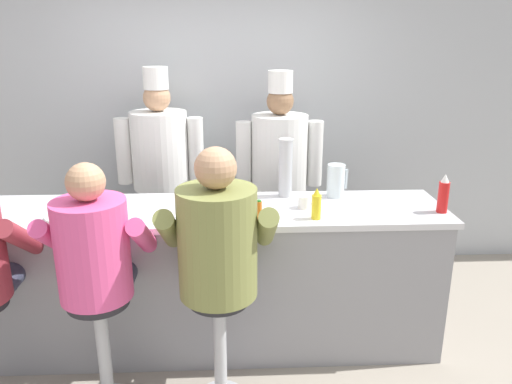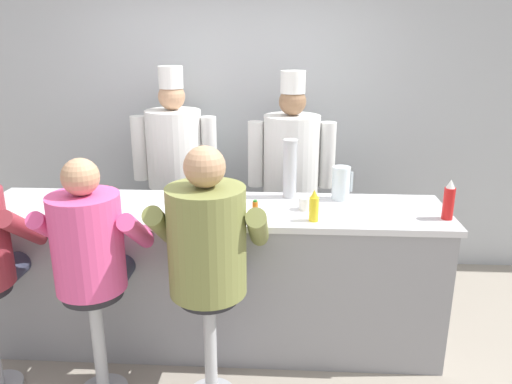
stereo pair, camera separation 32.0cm
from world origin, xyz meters
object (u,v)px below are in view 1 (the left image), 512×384
diner_seated_pink (95,256)px  cook_in_whites_far (279,172)px  water_pitcher_clear (336,181)px  cereal_bowl (235,207)px  ketchup_bottle_red (443,194)px  cook_in_whites_near (161,169)px  diner_seated_olive (218,248)px  cup_stack_steel (286,168)px  hot_sauce_bottle_orange (259,212)px  breakfast_plate (66,215)px  coffee_mug_white (305,202)px  mustard_bottle_yellow (316,205)px

diner_seated_pink → cook_in_whites_far: (1.14, 1.46, 0.06)m
water_pitcher_clear → cereal_bowl: (-0.70, -0.27, -0.09)m
ketchup_bottle_red → cook_in_whites_near: size_ratio=0.14×
water_pitcher_clear → diner_seated_olive: 1.13m
cup_stack_steel → ketchup_bottle_red: bearing=-21.3°
diner_seated_pink → diner_seated_olive: diner_seated_olive is taller
hot_sauce_bottle_orange → cereal_bowl: hot_sauce_bottle_orange is taller
ketchup_bottle_red → breakfast_plate: (-2.38, 0.01, -0.10)m
coffee_mug_white → diner_seated_olive: size_ratio=0.08×
mustard_bottle_yellow → cereal_bowl: bearing=161.9°
breakfast_plate → hot_sauce_bottle_orange: bearing=-6.5°
water_pitcher_clear → diner_seated_olive: diner_seated_olive is taller
water_pitcher_clear → diner_seated_olive: bearing=-136.0°
diner_seated_pink → hot_sauce_bottle_orange: bearing=18.3°
breakfast_plate → cook_in_whites_far: 1.75m
cereal_bowl → cup_stack_steel: size_ratio=0.40×
mustard_bottle_yellow → hot_sauce_bottle_orange: 0.36m
ketchup_bottle_red → cook_in_whites_far: 1.41m
mustard_bottle_yellow → cook_in_whites_far: (-0.13, 1.11, -0.09)m
breakfast_plate → ketchup_bottle_red: bearing=-0.2°
coffee_mug_white → diner_seated_pink: diner_seated_pink is taller
diner_seated_pink → water_pitcher_clear: bearing=27.9°
cereal_bowl → coffee_mug_white: 0.46m
cereal_bowl → cup_stack_steel: (0.35, 0.30, 0.18)m
hot_sauce_bottle_orange → diner_seated_pink: 0.97m
diner_seated_pink → cup_stack_steel: bearing=35.8°
mustard_bottle_yellow → breakfast_plate: size_ratio=0.78×
diner_seated_pink → coffee_mug_white: bearing=24.2°
mustard_bottle_yellow → coffee_mug_white: mustard_bottle_yellow is taller
diner_seated_pink → cook_in_whites_far: size_ratio=0.81×
cereal_bowl → diner_seated_pink: diner_seated_pink is taller
cook_in_whites_near → cook_in_whites_far: 0.99m
water_pitcher_clear → cup_stack_steel: bearing=175.5°
diner_seated_olive → cook_in_whites_near: bearing=108.5°
ketchup_bottle_red → cook_in_whites_near: bearing=150.1°
cereal_bowl → cook_in_whites_far: (0.37, 0.94, -0.03)m
hot_sauce_bottle_orange → diner_seated_olive: (-0.24, -0.30, -0.10)m
cup_stack_steel → cook_in_whites_near: 1.23m
ketchup_bottle_red → cup_stack_steel: cup_stack_steel is taller
ketchup_bottle_red → cup_stack_steel: (-0.97, 0.38, 0.09)m
water_pitcher_clear → cereal_bowl: size_ratio=1.42×
water_pitcher_clear → cook_in_whites_far: bearing=116.3°
breakfast_plate → diner_seated_olive: diner_seated_olive is taller
hot_sauce_bottle_orange → cook_in_whites_near: size_ratio=0.08×
mustard_bottle_yellow → cook_in_whites_near: 1.64m
breakfast_plate → diner_seated_olive: size_ratio=0.17×
ketchup_bottle_red → cereal_bowl: 1.33m
cup_stack_steel → cook_in_whites_far: size_ratio=0.22×
hot_sauce_bottle_orange → cook_in_whites_far: cook_in_whites_far is taller
breakfast_plate → cook_in_whites_far: cook_in_whites_far is taller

